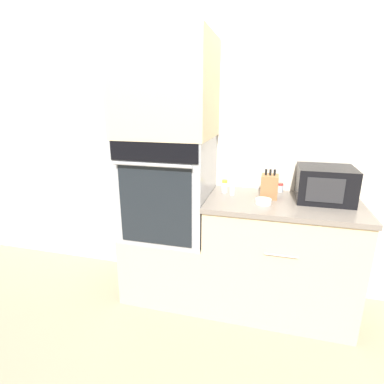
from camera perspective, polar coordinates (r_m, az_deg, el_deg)
ground_plane at (r=2.52m, az=1.66°, el=-22.89°), size 12.00×12.00×0.00m
wall_back at (r=2.58m, az=5.15°, el=8.72°), size 8.00×0.05×2.50m
oven_cabinet_base at (r=2.68m, az=-4.17°, el=-13.04°), size 0.69×0.60×0.56m
wall_oven at (r=2.41m, az=-4.53°, el=0.95°), size 0.67×0.64×0.79m
oven_cabinet_upper at (r=2.32m, az=-4.96°, el=19.14°), size 0.69×0.60×0.72m
counter_unit at (r=2.48m, az=16.13°, el=-11.70°), size 1.12×0.63×0.91m
microwave at (r=2.40m, az=23.98°, el=1.40°), size 0.39×0.35×0.25m
knife_block at (r=2.35m, az=14.50°, el=1.07°), size 0.13×0.14×0.22m
bowl at (r=2.21m, az=13.45°, el=-1.74°), size 0.11×0.11×0.04m
condiment_jar_near at (r=2.53m, az=16.44°, el=0.80°), size 0.05×0.05×0.07m
condiment_jar_mid at (r=2.42m, az=6.23°, el=1.08°), size 0.05×0.05×0.11m
condiment_jar_far at (r=2.36m, az=7.67°, el=0.52°), size 0.04×0.04×0.10m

